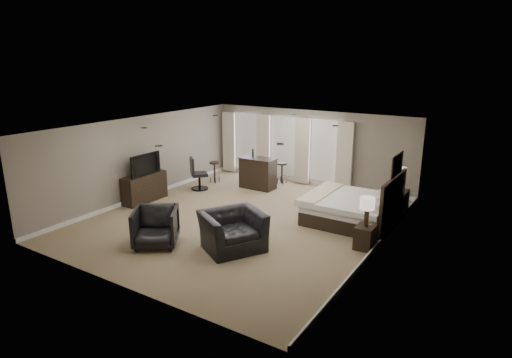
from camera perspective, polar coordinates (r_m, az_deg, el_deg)
The scene contains 16 objects.
room at distance 11.50m, azimuth -1.91°, elevation 0.65°, with size 7.60×8.60×2.64m.
window_bay at distance 15.45m, azimuth 3.60°, elevation 4.17°, with size 5.25×0.20×2.30m.
bed at distance 11.79m, azimuth 12.60°, elevation -2.31°, with size 2.25×2.14×1.43m, color silver.
nightstand_near at distance 10.39m, azimuth 14.32°, elevation -7.53°, with size 0.41×0.50×0.55m, color black.
nightstand_far at distance 13.01m, azimuth 18.39°, elevation -2.83°, with size 0.50×0.61×0.66m, color black.
lamp_near at distance 10.17m, azimuth 14.56°, elevation -4.28°, with size 0.34×0.34×0.70m, color beige.
lamp_far at distance 12.82m, azimuth 18.64°, elevation -0.00°, with size 0.33×0.33×0.67m, color beige.
wall_art at distance 11.22m, azimuth 18.28°, elevation 1.83°, with size 0.04×0.96×0.56m, color slate.
dresser at distance 13.70m, azimuth -14.63°, elevation -1.14°, with size 0.48×1.49×0.87m, color black.
tv at distance 13.57m, azimuth -14.77°, elevation 0.91°, with size 1.15×0.66×0.15m, color black.
armchair_near at distance 9.95m, azimuth -3.16°, elevation -6.07°, with size 1.37×0.89×1.19m, color black.
armchair_far at distance 10.41m, azimuth -13.24°, elevation -6.02°, with size 0.99×0.93×1.02m, color black.
bar_counter at distance 14.58m, azimuth 0.24°, elevation 0.81°, with size 1.23×0.64×1.07m, color black.
bar_stool_left at distance 15.39m, azimuth -5.55°, elevation 0.92°, with size 0.36×0.36×0.75m, color black.
bar_stool_right at distance 15.20m, azimuth 3.47°, elevation 0.80°, with size 0.36×0.36×0.76m, color black.
desk_chair at distance 14.56m, azimuth -7.57°, elevation 0.75°, with size 0.57×0.57×1.12m, color black.
Camera 1 is at (6.25, -9.18, 4.29)m, focal length 30.00 mm.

